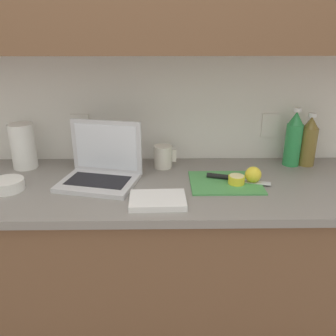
# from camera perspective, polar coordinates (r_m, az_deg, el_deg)

# --- Properties ---
(ground_plane) EXTENTS (12.00, 12.00, 0.00)m
(ground_plane) POSITION_cam_1_polar(r_m,az_deg,el_deg) (2.09, -3.90, -25.15)
(ground_plane) COLOR #564C47
(ground_plane) RESTS_ON ground
(wall_back) EXTENTS (5.20, 0.38, 2.60)m
(wall_back) POSITION_cam_1_polar(r_m,az_deg,el_deg) (1.69, -4.88, 22.71)
(wall_back) COLOR white
(wall_back) RESTS_ON ground_plane
(counter_unit) EXTENTS (2.29, 0.65, 0.88)m
(counter_unit) POSITION_cam_1_polar(r_m,az_deg,el_deg) (1.80, -4.89, -15.17)
(counter_unit) COLOR brown
(counter_unit) RESTS_ON ground_plane
(laptop) EXTENTS (0.38, 0.32, 0.26)m
(laptop) POSITION_cam_1_polar(r_m,az_deg,el_deg) (1.61, -10.62, 0.04)
(laptop) COLOR silver
(laptop) RESTS_ON counter_unit
(cutting_board) EXTENTS (0.31, 0.25, 0.01)m
(cutting_board) POSITION_cam_1_polar(r_m,az_deg,el_deg) (1.59, 9.19, -2.37)
(cutting_board) COLOR #4C9E51
(cutting_board) RESTS_ON counter_unit
(knife) EXTENTS (0.28, 0.11, 0.02)m
(knife) POSITION_cam_1_polar(r_m,az_deg,el_deg) (1.61, 9.45, -1.54)
(knife) COLOR silver
(knife) RESTS_ON cutting_board
(lemon_half_cut) EXTENTS (0.07, 0.07, 0.04)m
(lemon_half_cut) POSITION_cam_1_polar(r_m,az_deg,el_deg) (1.57, 10.92, -1.83)
(lemon_half_cut) COLOR yellow
(lemon_half_cut) RESTS_ON cutting_board
(lemon_whole_beside) EXTENTS (0.07, 0.07, 0.07)m
(lemon_whole_beside) POSITION_cam_1_polar(r_m,az_deg,el_deg) (1.60, 13.50, -1.03)
(lemon_whole_beside) COLOR yellow
(lemon_whole_beside) RESTS_ON cutting_board
(bottle_green_soda) EXTENTS (0.08, 0.08, 0.29)m
(bottle_green_soda) POSITION_cam_1_polar(r_m,az_deg,el_deg) (1.85, 19.48, 4.35)
(bottle_green_soda) COLOR #2D934C
(bottle_green_soda) RESTS_ON counter_unit
(bottle_oil_tall) EXTENTS (0.08, 0.08, 0.26)m
(bottle_oil_tall) POSITION_cam_1_polar(r_m,az_deg,el_deg) (1.88, 21.61, 3.95)
(bottle_oil_tall) COLOR olive
(bottle_oil_tall) RESTS_ON counter_unit
(measuring_cup) EXTENTS (0.11, 0.09, 0.11)m
(measuring_cup) POSITION_cam_1_polar(r_m,az_deg,el_deg) (1.74, -0.78, 1.83)
(measuring_cup) COLOR silver
(measuring_cup) RESTS_ON counter_unit
(bowl_white) EXTENTS (0.14, 0.14, 0.05)m
(bowl_white) POSITION_cam_1_polar(r_m,az_deg,el_deg) (1.65, -24.35, -2.49)
(bowl_white) COLOR white
(bowl_white) RESTS_ON counter_unit
(paper_towel_roll) EXTENTS (0.12, 0.12, 0.22)m
(paper_towel_roll) POSITION_cam_1_polar(r_m,az_deg,el_deg) (1.86, -22.24, 3.28)
(paper_towel_roll) COLOR white
(paper_towel_roll) RESTS_ON counter_unit
(dish_towel) EXTENTS (0.22, 0.17, 0.02)m
(dish_towel) POSITION_cam_1_polar(r_m,az_deg,el_deg) (1.40, -1.67, -5.19)
(dish_towel) COLOR white
(dish_towel) RESTS_ON counter_unit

